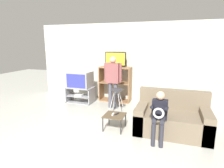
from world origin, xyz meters
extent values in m
plane|color=#B7B7AD|center=(0.00, 0.00, 0.00)|extent=(18.00, 18.00, 0.00)
cube|color=beige|center=(0.00, 3.72, 1.30)|extent=(6.40, 0.06, 2.60)
cube|color=#939399|center=(-1.33, 2.94, 0.01)|extent=(0.88, 0.53, 0.02)
cube|color=#939399|center=(-1.33, 2.94, 0.23)|extent=(0.84, 0.53, 0.02)
cube|color=#939399|center=(-1.33, 2.94, 0.49)|extent=(0.88, 0.53, 0.02)
cube|color=#939399|center=(-1.76, 2.94, 0.25)|extent=(0.03, 0.53, 0.50)
cube|color=#939399|center=(-0.91, 2.94, 0.25)|extent=(0.03, 0.53, 0.50)
cube|color=white|center=(-1.33, 2.87, 0.26)|extent=(0.24, 0.28, 0.05)
cube|color=#9E9EA3|center=(-1.34, 2.95, 0.76)|extent=(0.75, 0.56, 0.52)
cube|color=#333899|center=(-1.34, 2.67, 0.76)|extent=(0.67, 0.01, 0.44)
cube|color=#8E6642|center=(-0.77, 3.43, 0.58)|extent=(0.03, 0.45, 1.17)
cube|color=#8E6642|center=(0.24, 3.43, 0.58)|extent=(0.03, 0.45, 1.17)
cube|color=#8E6642|center=(-0.26, 3.43, 0.02)|extent=(0.98, 0.45, 0.03)
cube|color=#8E6642|center=(-0.26, 3.43, 0.64)|extent=(0.98, 0.45, 0.03)
cube|color=#8E6642|center=(-0.26, 3.43, 1.15)|extent=(0.98, 0.45, 0.03)
cube|color=black|center=(-0.45, 3.36, 0.77)|extent=(0.18, 0.04, 0.22)
cube|color=black|center=(-0.26, 3.41, 1.19)|extent=(0.25, 0.20, 0.04)
cube|color=black|center=(-0.26, 3.41, 1.43)|extent=(0.70, 0.04, 0.45)
cube|color=yellow|center=(-0.26, 3.39, 1.43)|extent=(0.65, 0.01, 0.40)
cylinder|color=#B7B7BC|center=(0.01, 2.21, 0.34)|extent=(0.16, 0.16, 0.68)
cylinder|color=#B7B7BC|center=(0.24, 2.21, 0.34)|extent=(0.16, 0.16, 0.68)
cylinder|color=#B7B7BC|center=(0.01, 2.43, 0.34)|extent=(0.16, 0.16, 0.68)
cylinder|color=#B7B7BC|center=(0.24, 2.43, 0.34)|extent=(0.16, 0.16, 0.68)
cylinder|color=#333338|center=(0.13, 2.32, 0.68)|extent=(0.34, 0.34, 0.02)
cube|color=brown|center=(0.38, 1.34, 0.34)|extent=(0.46, 0.46, 0.02)
cylinder|color=black|center=(0.17, 1.13, 0.16)|extent=(0.02, 0.02, 0.33)
cylinder|color=black|center=(0.59, 1.13, 0.16)|extent=(0.02, 0.02, 0.33)
cylinder|color=black|center=(0.17, 1.55, 0.16)|extent=(0.02, 0.02, 0.33)
cylinder|color=black|center=(0.59, 1.55, 0.16)|extent=(0.02, 0.02, 0.33)
cube|color=#232328|center=(0.42, 1.40, 0.36)|extent=(0.07, 0.15, 0.02)
cube|color=silver|center=(0.34, 1.34, 0.36)|extent=(0.05, 0.15, 0.02)
cube|color=#756651|center=(1.62, 1.59, 0.23)|extent=(1.55, 0.94, 0.45)
cube|color=#756651|center=(1.62, 1.96, 0.67)|extent=(1.55, 0.20, 0.44)
cube|color=#756651|center=(0.95, 1.59, 0.29)|extent=(0.22, 0.94, 0.57)
cube|color=#756651|center=(2.29, 1.59, 0.29)|extent=(0.22, 0.94, 0.57)
cylinder|color=#4C4C56|center=(-0.19, 2.71, 0.39)|extent=(0.11, 0.11, 0.79)
cylinder|color=#4C4C56|center=(-0.03, 2.71, 0.39)|extent=(0.11, 0.11, 0.79)
cube|color=#8C4C4C|center=(-0.11, 2.71, 1.08)|extent=(0.38, 0.20, 0.59)
cylinder|color=#8C4C4C|center=(-0.34, 2.71, 1.10)|extent=(0.08, 0.08, 0.56)
cylinder|color=#8C4C4C|center=(0.12, 2.71, 1.10)|extent=(0.08, 0.08, 0.56)
sphere|color=#DBAD89|center=(-0.11, 2.71, 1.47)|extent=(0.19, 0.19, 0.19)
cylinder|color=#2D2D38|center=(1.30, 0.88, 0.23)|extent=(0.08, 0.08, 0.45)
cylinder|color=#2D2D38|center=(1.45, 0.88, 0.23)|extent=(0.08, 0.08, 0.45)
cylinder|color=#2D2D38|center=(1.30, 1.03, 0.50)|extent=(0.09, 0.30, 0.09)
cylinder|color=#2D2D38|center=(1.45, 1.03, 0.50)|extent=(0.09, 0.30, 0.09)
cube|color=black|center=(1.37, 1.18, 0.65)|extent=(0.30, 0.17, 0.39)
cylinder|color=black|center=(1.24, 1.05, 0.73)|extent=(0.06, 0.31, 0.14)
cylinder|color=black|center=(1.51, 1.05, 0.73)|extent=(0.06, 0.31, 0.14)
sphere|color=#DBAD89|center=(1.37, 1.18, 0.93)|extent=(0.17, 0.17, 0.17)
torus|color=white|center=(1.37, 0.90, 0.67)|extent=(0.21, 0.04, 0.21)
camera|label=1|loc=(1.59, -2.47, 1.93)|focal=30.00mm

